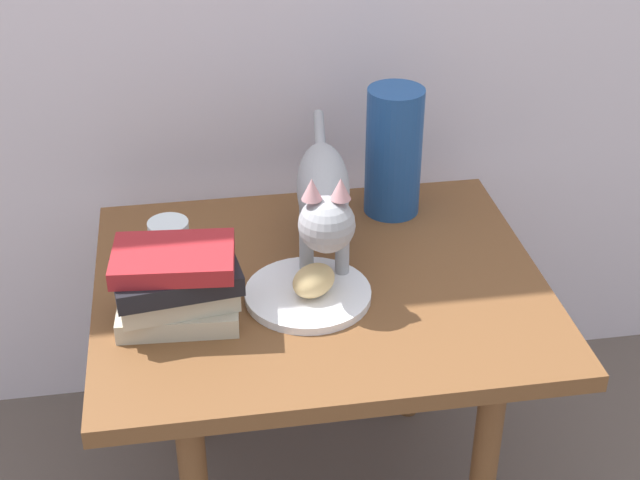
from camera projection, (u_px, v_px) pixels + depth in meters
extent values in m
cube|color=brown|center=(320.00, 288.00, 1.57)|extent=(0.76, 0.63, 0.03)
cylinder|color=brown|center=(187.00, 341.00, 1.87)|extent=(0.04, 0.04, 0.50)
cylinder|color=brown|center=(413.00, 320.00, 1.94)|extent=(0.04, 0.04, 0.50)
cylinder|color=white|center=(308.00, 294.00, 1.51)|extent=(0.21, 0.21, 0.01)
ellipsoid|color=#E0BC7A|center=(314.00, 280.00, 1.49)|extent=(0.10, 0.10, 0.05)
cylinder|color=#99999E|center=(342.00, 254.00, 1.54)|extent=(0.02, 0.02, 0.10)
cylinder|color=#99999E|center=(307.00, 255.00, 1.53)|extent=(0.02, 0.02, 0.10)
cylinder|color=#99999E|center=(338.00, 207.00, 1.67)|extent=(0.02, 0.02, 0.10)
cylinder|color=#99999E|center=(305.00, 208.00, 1.67)|extent=(0.02, 0.02, 0.10)
ellipsoid|color=#99999E|center=(323.00, 187.00, 1.56)|extent=(0.12, 0.27, 0.11)
sphere|color=#99999E|center=(326.00, 224.00, 1.43)|extent=(0.09, 0.09, 0.09)
cone|color=tan|center=(341.00, 189.00, 1.39)|extent=(0.03, 0.03, 0.03)
cone|color=tan|center=(312.00, 189.00, 1.39)|extent=(0.03, 0.03, 0.03)
cylinder|color=#99999E|center=(320.00, 131.00, 1.73)|extent=(0.04, 0.16, 0.02)
cube|color=#BCB299|center=(179.00, 310.00, 1.46)|extent=(0.20, 0.13, 0.03)
cube|color=#BCB299|center=(176.00, 292.00, 1.44)|extent=(0.19, 0.14, 0.04)
cube|color=black|center=(177.00, 277.00, 1.41)|extent=(0.20, 0.14, 0.03)
cube|color=maroon|center=(173.00, 259.00, 1.40)|extent=(0.19, 0.14, 0.03)
cylinder|color=navy|center=(394.00, 152.00, 1.70)|extent=(0.10, 0.10, 0.25)
cylinder|color=silver|center=(170.00, 244.00, 1.58)|extent=(0.07, 0.07, 0.08)
cylinder|color=silver|center=(171.00, 254.00, 1.59)|extent=(0.06, 0.06, 0.04)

